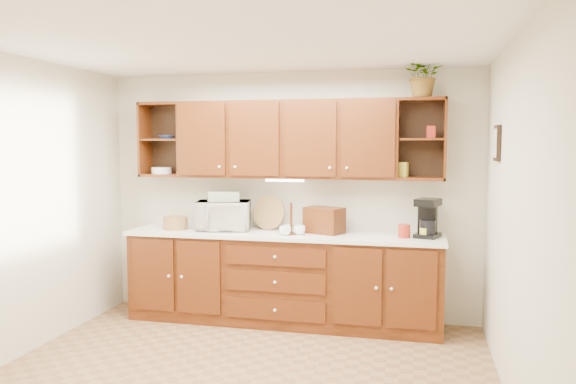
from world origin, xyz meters
The scene contains 26 objects.
floor centered at (0.00, 0.00, 0.00)m, with size 4.00×4.00×0.00m, color olive.
ceiling centered at (0.00, 0.00, 2.60)m, with size 4.00×4.00×0.00m, color white.
back_wall centered at (0.00, 1.75, 1.30)m, with size 4.00×4.00×0.00m, color beige.
left_wall centered at (-2.00, 0.00, 1.30)m, with size 3.50×3.50×0.00m, color beige.
right_wall centered at (2.00, 0.00, 1.30)m, with size 3.50×3.50×0.00m, color beige.
base_cabinets centered at (0.00, 1.45, 0.45)m, with size 3.20×0.60×0.90m, color #331505.
countertop centered at (0.00, 1.44, 0.92)m, with size 3.24×0.64×0.04m, color white.
upper_cabinets centered at (0.01, 1.59, 1.89)m, with size 3.20×0.33×0.80m.
undercabinet_light centered at (0.00, 1.53, 1.47)m, with size 0.40×0.05×0.03m, color white.
framed_picture centered at (1.98, 0.90, 1.85)m, with size 0.03×0.24×0.30m, color black.
wicker_basket centered at (-1.17, 1.41, 1.01)m, with size 0.26×0.26×0.13m, color #A07442.
microwave centered at (-0.65, 1.48, 1.09)m, with size 0.55×0.37×0.31m, color silver.
towel_stack centered at (-0.65, 1.48, 1.29)m, with size 0.32×0.24×0.10m, color #E3D56B.
wine_bottle centered at (-0.83, 1.55, 1.10)m, with size 0.07×0.07×0.32m, color black.
woven_tray centered at (-0.19, 1.61, 0.95)m, with size 0.37×0.37×0.02m, color #A07442.
bread_box centered at (0.42, 1.50, 1.07)m, with size 0.38×0.23×0.26m, color #331505.
mug_tree centered at (0.11, 1.35, 0.99)m, with size 0.25×0.27×0.32m.
canister_red centered at (1.22, 1.41, 1.00)m, with size 0.12×0.12×0.13m, color maroon.
canister_white centered at (0.57, 1.49, 1.04)m, with size 0.08×0.08×0.19m, color white.
canister_yellow centered at (1.41, 1.42, 0.99)m, with size 0.09×0.09×0.10m, color yellow.
coffee_maker centered at (1.44, 1.50, 1.12)m, with size 0.27×0.31×0.38m.
bowl_stack centered at (-1.32, 1.56, 1.92)m, with size 0.15×0.15×0.04m, color #274290.
plate_stack centered at (-1.40, 1.57, 1.56)m, with size 0.22×0.22×0.07m, color white.
pantry_box_yellow centered at (1.20, 1.57, 1.59)m, with size 0.08×0.06×0.14m, color yellow.
pantry_box_red centered at (1.45, 1.56, 1.96)m, with size 0.08×0.07×0.12m, color maroon.
potted_plant centered at (1.38, 1.53, 2.50)m, with size 0.38×0.33×0.43m, color #999999.
Camera 1 is at (1.35, -4.08, 1.84)m, focal length 35.00 mm.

